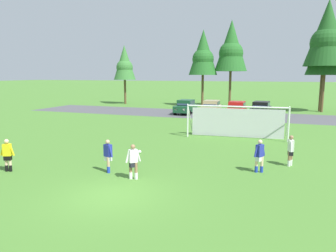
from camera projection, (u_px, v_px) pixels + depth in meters
name	position (u px, v px, depth m)	size (l,w,h in m)	color
ground_plane	(204.00, 133.00, 26.63)	(400.00, 400.00, 0.00)	#477A2D
parking_lot_strip	(230.00, 115.00, 37.78)	(52.00, 8.40, 0.01)	#4C4C51
soccer_ball	(140.00, 152.00, 19.56)	(0.22, 0.22, 0.22)	white
soccer_goal	(237.00, 121.00, 24.38)	(7.55, 2.56, 2.57)	white
referee	(8.00, 155.00, 15.84)	(0.74, 0.37, 1.64)	beige
player_striker_near	(133.00, 162.00, 14.68)	(0.60, 0.56, 1.64)	#936B4C
player_midfield_center	(291.00, 151.00, 16.81)	(0.32, 0.75, 1.64)	#936B4C
player_defender_far	(108.00, 156.00, 15.73)	(0.70, 0.37, 1.64)	tan
player_winger_left	(259.00, 156.00, 15.69)	(0.52, 0.63, 1.64)	beige
parked_car_slot_far_left	(186.00, 107.00, 39.07)	(2.08, 4.22, 1.72)	#194C2D
parked_car_slot_left	(211.00, 107.00, 38.22)	(2.17, 4.27, 1.72)	tan
parked_car_slot_center_left	(237.00, 109.00, 36.57)	(2.05, 4.21, 1.72)	red
parked_car_slot_center	(261.00, 109.00, 36.57)	(2.29, 4.33, 1.72)	black
tree_left_edge	(125.00, 64.00, 51.55)	(3.53, 3.53, 9.42)	brown
tree_mid_left	(203.00, 54.00, 47.33)	(4.23, 4.23, 11.29)	brown
tree_center_back	(231.00, 47.00, 46.81)	(4.73, 4.73, 12.61)	brown
tree_mid_right	(327.00, 35.00, 39.61)	(5.22, 5.22, 13.93)	brown
tree_right_edge	(324.00, 51.00, 40.66)	(4.23, 4.23, 11.29)	brown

